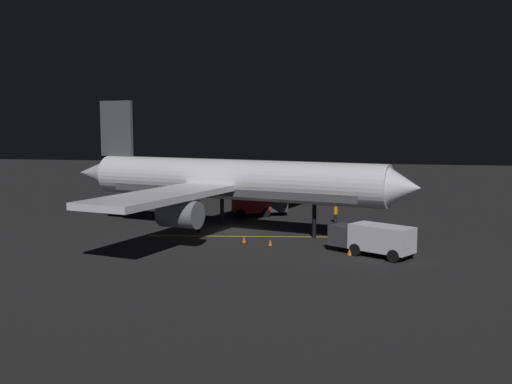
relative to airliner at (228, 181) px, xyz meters
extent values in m
cube|color=black|center=(0.15, 0.58, -4.47)|extent=(180.00, 180.00, 0.20)
cube|color=gold|center=(2.31, 4.58, -4.37)|extent=(3.46, 21.11, 0.01)
cylinder|color=white|center=(0.15, 0.58, 0.20)|extent=(10.39, 27.54, 3.54)
cube|color=#4C4C56|center=(0.15, 0.58, -0.78)|extent=(9.18, 23.50, 0.64)
cone|color=white|center=(3.90, 14.93, 0.20)|extent=(4.07, 3.62, 3.47)
cone|color=white|center=(-3.74, -14.28, 0.20)|extent=(4.16, 4.92, 3.19)
cube|color=#4C4C56|center=(-3.08, -11.78, 4.62)|extent=(1.26, 3.57, 5.30)
cube|color=white|center=(-9.11, 1.58, -0.33)|extent=(15.60, 8.41, 0.50)
cylinder|color=slate|center=(-8.08, 2.55, -1.73)|extent=(2.84, 3.63, 2.10)
cube|color=white|center=(8.71, -3.08, -0.33)|extent=(15.60, 8.41, 0.50)
cylinder|color=slate|center=(8.30, -1.73, -1.73)|extent=(2.84, 3.63, 2.10)
cylinder|color=black|center=(2.07, 7.91, -2.97)|extent=(0.44, 0.44, 2.80)
cylinder|color=black|center=(-2.51, -1.18, -2.97)|extent=(0.44, 0.44, 2.80)
cylinder|color=black|center=(1.61, -2.26, -2.97)|extent=(0.44, 0.44, 2.80)
cube|color=silver|center=(8.44, 13.35, -3.01)|extent=(4.10, 4.88, 1.82)
cube|color=#38383D|center=(6.81, 10.69, -3.17)|extent=(2.64, 2.58, 1.50)
cylinder|color=black|center=(7.63, 12.03, -3.92)|extent=(2.44, 1.97, 0.90)
cylinder|color=black|center=(9.25, 14.67, -3.92)|extent=(2.44, 1.97, 0.90)
cube|color=maroon|center=(-8.36, 0.42, -2.92)|extent=(3.41, 4.27, 2.00)
cube|color=#38383D|center=(-9.45, 2.97, -3.17)|extent=(2.54, 2.44, 1.50)
cylinder|color=black|center=(-8.88, 1.62, -3.92)|extent=(2.48, 1.74, 0.90)
cylinder|color=black|center=(-7.84, -0.79, -3.92)|extent=(2.48, 1.74, 0.90)
cylinder|color=black|center=(-5.68, 9.20, -3.95)|extent=(0.32, 0.32, 0.85)
cylinder|color=orange|center=(-5.68, 9.20, -3.20)|extent=(0.40, 0.40, 0.65)
sphere|color=tan|center=(-5.68, 9.20, -2.75)|extent=(0.24, 0.24, 0.24)
cone|color=#EA590F|center=(6.22, 4.89, -4.10)|extent=(0.36, 0.36, 0.55)
cube|color=black|center=(6.22, 4.89, -4.36)|extent=(0.50, 0.50, 0.03)
cone|color=#EA590F|center=(5.51, 2.65, -4.10)|extent=(0.36, 0.36, 0.55)
cube|color=black|center=(5.51, 2.65, -4.36)|extent=(0.50, 0.50, 0.03)
cone|color=#EA590F|center=(8.46, 11.09, -4.10)|extent=(0.36, 0.36, 0.55)
cube|color=black|center=(8.46, 11.09, -4.36)|extent=(0.50, 0.50, 0.03)
camera|label=1|loc=(51.84, 12.66, 5.24)|focal=42.42mm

